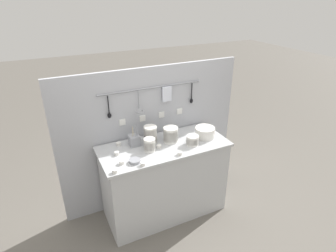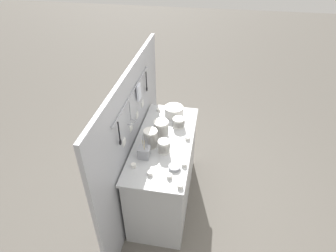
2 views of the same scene
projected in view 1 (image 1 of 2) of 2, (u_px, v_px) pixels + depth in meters
The scene contains 18 objects.
ground_plane at pixel (164, 210), 3.51m from camera, with size 20.00×20.00×0.00m, color #666059.
counter at pixel (164, 179), 3.31m from camera, with size 1.44×0.63×0.93m.
back_wall at pixel (152, 137), 3.41m from camera, with size 2.24×0.11×1.73m.
bowl_stack_back_corner at pixel (171, 135), 3.15m from camera, with size 0.17×0.17×0.17m.
bowl_stack_wide_centre at pixel (193, 140), 3.10m from camera, with size 0.14×0.14×0.11m.
bowl_stack_short_front at pixel (150, 145), 2.97m from camera, with size 0.12×0.12×0.14m.
bowl_stack_tall_left at pixel (150, 135), 3.12m from camera, with size 0.15×0.15×0.20m.
plate_stack at pixel (205, 132), 3.26m from camera, with size 0.23×0.23×0.12m.
steel_mixing_bowl at pixel (135, 161), 2.80m from camera, with size 0.12×0.12×0.03m.
cutlery_caddy at pixel (134, 140), 3.09m from camera, with size 0.11×0.11×0.25m.
cup_front_right at pixel (159, 146), 3.05m from camera, with size 0.05×0.05×0.04m.
cup_by_caddy at pixel (115, 171), 2.63m from camera, with size 0.05×0.05×0.04m.
cup_edge_near at pixel (180, 153), 2.92m from camera, with size 0.05×0.05×0.04m.
cup_back_left at pixel (200, 127), 3.47m from camera, with size 0.05×0.05×0.04m.
cup_centre at pixel (117, 153), 2.92m from camera, with size 0.05×0.05×0.04m.
cup_edge_far at pixel (119, 144), 3.10m from camera, with size 0.05×0.05×0.04m.
cup_beside_plates at pixel (143, 164), 2.74m from camera, with size 0.05×0.05×0.04m.
cup_front_left at pixel (122, 162), 2.77m from camera, with size 0.05×0.05×0.04m.
Camera 1 is at (-1.14, -2.45, 2.48)m, focal length 30.00 mm.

